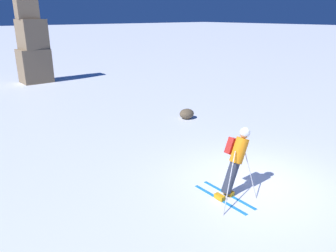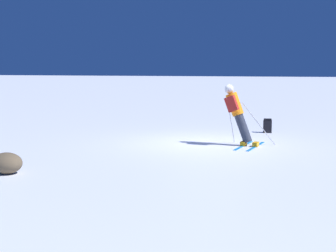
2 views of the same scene
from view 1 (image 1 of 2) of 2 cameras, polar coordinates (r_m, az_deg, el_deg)
ground_plane at (r=9.83m, az=14.75°, el=-9.43°), size 300.00×300.00×0.00m
skier at (r=8.75m, az=11.74°, el=-5.43°), size 1.49×1.80×1.84m
rock_pillar at (r=24.87m, az=-22.59°, el=13.30°), size 1.97×1.73×6.55m
exposed_boulder_0 at (r=15.07m, az=3.28°, el=2.15°), size 0.71×0.60×0.46m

